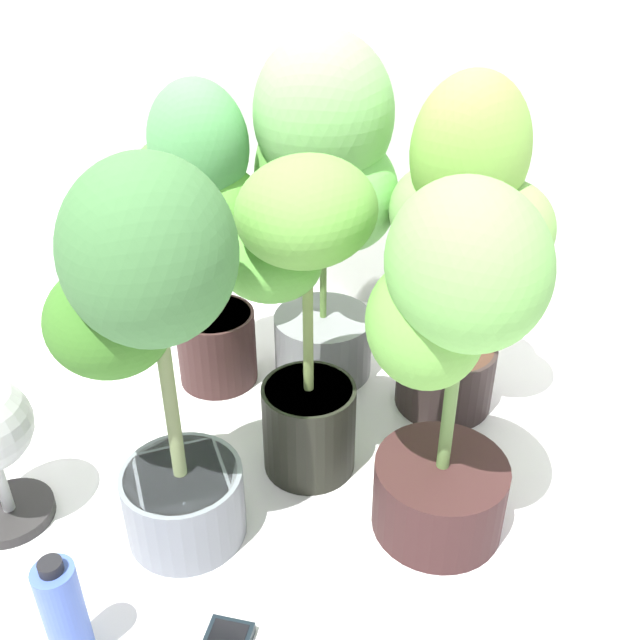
# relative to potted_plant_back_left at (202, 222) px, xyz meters

# --- Properties ---
(ground_plane) EXTENTS (8.00, 8.00, 0.00)m
(ground_plane) POSITION_rel_potted_plant_back_left_xyz_m (0.28, -0.42, -0.46)
(ground_plane) COLOR silver
(ground_plane) RESTS_ON ground
(potted_plant_back_left) EXTENTS (0.35, 0.32, 0.79)m
(potted_plant_back_left) POSITION_rel_potted_plant_back_left_xyz_m (0.00, 0.00, 0.00)
(potted_plant_back_left) COLOR #341E1D
(potted_plant_back_left) RESTS_ON ground
(potted_plant_back_center) EXTENTS (0.42, 0.42, 0.88)m
(potted_plant_back_center) POSITION_rel_potted_plant_back_left_xyz_m (0.29, 0.06, 0.08)
(potted_plant_back_center) COLOR slate
(potted_plant_back_center) RESTS_ON ground
(potted_plant_front_right) EXTENTS (0.38, 0.38, 0.76)m
(potted_plant_front_right) POSITION_rel_potted_plant_back_left_xyz_m (0.53, -0.47, -0.02)
(potted_plant_front_right) COLOR #341C1C
(potted_plant_front_right) RESTS_ON ground
(potted_plant_center) EXTENTS (0.37, 0.38, 0.73)m
(potted_plant_center) POSITION_rel_potted_plant_back_left_xyz_m (0.26, -0.31, -0.02)
(potted_plant_center) COLOR black
(potted_plant_center) RESTS_ON ground
(potted_plant_front_left) EXTENTS (0.40, 0.33, 0.81)m
(potted_plant_front_left) POSITION_rel_potted_plant_back_left_xyz_m (0.01, -0.52, 0.04)
(potted_plant_front_left) COLOR slate
(potted_plant_front_left) RESTS_ON ground
(potted_plant_back_right) EXTENTS (0.44, 0.34, 0.83)m
(potted_plant_back_right) POSITION_rel_potted_plant_back_left_xyz_m (0.61, -0.07, 0.02)
(potted_plant_back_right) COLOR #2C2220
(potted_plant_back_right) RESTS_ON ground
(nutrient_bottle) EXTENTS (0.07, 0.07, 0.24)m
(nutrient_bottle) POSITION_rel_potted_plant_back_left_xyz_m (-0.11, -0.81, -0.35)
(nutrient_bottle) COLOR #405CB5
(nutrient_bottle) RESTS_ON ground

